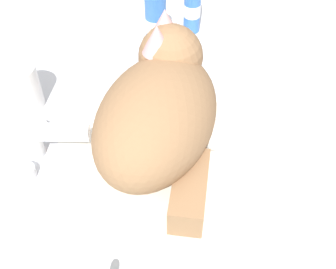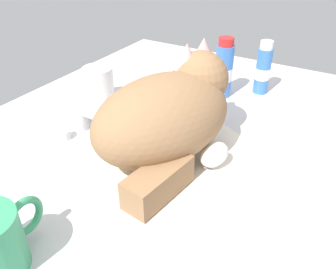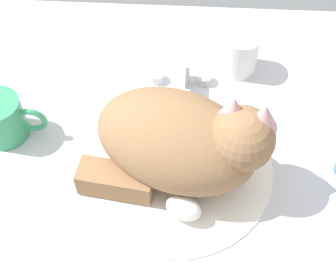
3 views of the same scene
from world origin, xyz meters
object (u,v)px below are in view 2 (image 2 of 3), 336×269
(faucet, at_px, (84,118))
(cat, at_px, (170,113))
(toothpaste_bottle, at_px, (224,70))
(mouthwash_bottle, at_px, (263,69))
(rinse_cup, at_px, (99,85))

(faucet, bearing_deg, cat, -85.82)
(faucet, xyz_separation_m, toothpaste_bottle, (0.28, -0.17, 0.04))
(cat, xyz_separation_m, mouthwash_bottle, (0.33, -0.06, -0.03))
(cat, bearing_deg, mouthwash_bottle, -9.77)
(toothpaste_bottle, bearing_deg, rinse_cup, 127.67)
(rinse_cup, xyz_separation_m, mouthwash_bottle, (0.23, -0.30, 0.02))
(mouthwash_bottle, bearing_deg, toothpaste_bottle, 130.74)
(cat, xyz_separation_m, toothpaste_bottle, (0.27, 0.02, -0.02))
(rinse_cup, distance_m, mouthwash_bottle, 0.38)
(rinse_cup, distance_m, toothpaste_bottle, 0.28)
(cat, height_order, mouthwash_bottle, cat)
(toothpaste_bottle, relative_size, mouthwash_bottle, 1.10)
(toothpaste_bottle, bearing_deg, faucet, 149.06)
(cat, bearing_deg, faucet, 94.18)
(cat, bearing_deg, rinse_cup, 67.99)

